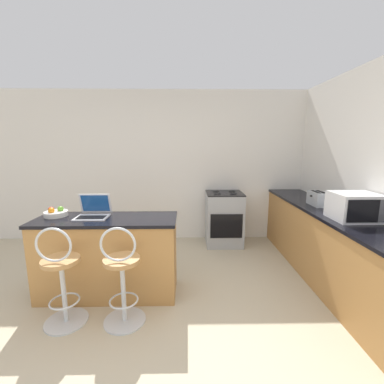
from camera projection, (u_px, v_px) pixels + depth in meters
ground_plane at (134, 340)px, 2.25m from camera, size 20.00×20.00×0.00m
wall_back at (161, 167)px, 4.52m from camera, size 12.00×0.06×2.60m
breakfast_bar at (108, 256)px, 2.89m from camera, size 1.54×0.56×0.90m
counter_right at (327, 246)px, 3.20m from camera, size 0.58×3.05×0.90m
bar_stool_near at (61, 279)px, 2.39m from camera, size 0.40×0.40×0.99m
bar_stool_far at (122, 279)px, 2.40m from camera, size 0.40×0.40×0.99m
laptop at (93, 211)px, 2.87m from camera, size 0.35×0.30×0.25m
microwave at (355, 207)px, 2.73m from camera, size 0.45×0.39×0.29m
toaster at (318, 199)px, 3.38m from camera, size 0.18×0.30×0.19m
stove_range at (224, 218)px, 4.37m from camera, size 0.61×0.56×0.91m
fruit_bowl at (56, 213)px, 2.88m from camera, size 0.25×0.25×0.11m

